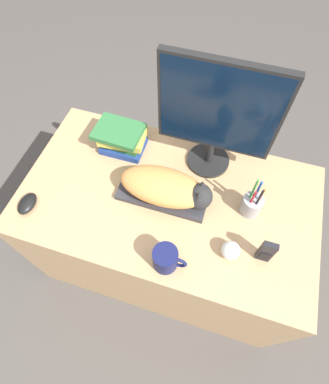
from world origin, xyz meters
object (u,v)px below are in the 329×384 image
at_px(keyboard, 163,195).
at_px(computer_mouse, 27,204).
at_px(monitor, 218,114).
at_px(pen_cup, 252,204).
at_px(cat, 168,188).
at_px(baseball, 231,250).
at_px(book_stack, 122,138).
at_px(coffee_mug, 166,259).
at_px(phone, 266,252).

distance_m(keyboard, computer_mouse, 0.57).
height_order(monitor, pen_cup, monitor).
bearing_deg(monitor, computer_mouse, -145.78).
xyz_separation_m(cat, monitor, (0.12, 0.24, 0.22)).
xyz_separation_m(computer_mouse, baseball, (0.85, 0.05, 0.02)).
xyz_separation_m(monitor, book_stack, (-0.41, -0.04, -0.24)).
distance_m(monitor, coffee_mug, 0.57).
bearing_deg(phone, cat, 160.71).
xyz_separation_m(monitor, baseball, (0.18, -0.41, -0.26)).
distance_m(cat, baseball, 0.35).
xyz_separation_m(pen_cup, baseball, (-0.04, -0.21, -0.02)).
bearing_deg(baseball, keyboard, 152.41).
xyz_separation_m(computer_mouse, pen_cup, (0.89, 0.26, 0.03)).
bearing_deg(phone, keyboard, 161.69).
height_order(cat, book_stack, cat).
distance_m(keyboard, baseball, 0.37).
xyz_separation_m(cat, book_stack, (-0.29, 0.20, -0.02)).
bearing_deg(pen_cup, computer_mouse, -163.75).
bearing_deg(cat, coffee_mug, -74.60).
bearing_deg(coffee_mug, keyboard, 109.95).
relative_size(computer_mouse, phone, 0.78).
height_order(keyboard, coffee_mug, coffee_mug).
bearing_deg(book_stack, baseball, -32.18).
bearing_deg(phone, pen_cup, 112.65).
xyz_separation_m(pen_cup, phone, (0.08, -0.19, 0.01)).
distance_m(keyboard, coffee_mug, 0.30).
bearing_deg(baseball, phone, 10.01).
relative_size(computer_mouse, book_stack, 0.45).
relative_size(coffee_mug, book_stack, 0.56).
relative_size(monitor, book_stack, 2.29).
bearing_deg(coffee_mug, computer_mouse, 174.36).
bearing_deg(cat, phone, -19.29).
height_order(keyboard, computer_mouse, computer_mouse).
bearing_deg(baseball, pen_cup, 78.71).
distance_m(computer_mouse, baseball, 0.85).
bearing_deg(baseball, computer_mouse, -176.78).
height_order(pen_cup, book_stack, pen_cup).
xyz_separation_m(coffee_mug, phone, (0.34, 0.13, 0.01)).
distance_m(computer_mouse, pen_cup, 0.93).
height_order(cat, baseball, cat).
bearing_deg(coffee_mug, monitor, 85.44).
relative_size(coffee_mug, pen_cup, 0.61).
relative_size(keyboard, cat, 0.98).
xyz_separation_m(monitor, pen_cup, (0.22, -0.20, -0.25)).
relative_size(pen_cup, book_stack, 0.93).
bearing_deg(pen_cup, phone, -67.35).
bearing_deg(coffee_mug, cat, 105.40).
height_order(cat, phone, cat).
bearing_deg(phone, book_stack, 153.88).
distance_m(cat, coffee_mug, 0.29).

